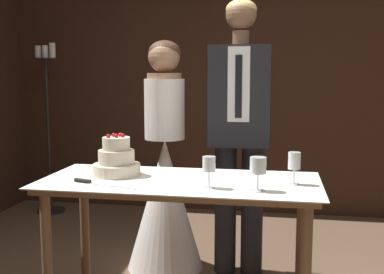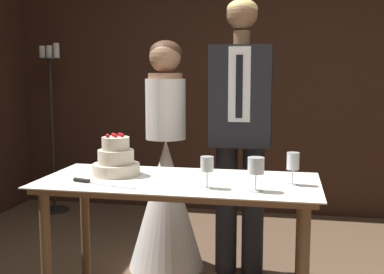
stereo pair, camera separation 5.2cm
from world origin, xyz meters
The scene contains 10 objects.
wall_back centered at (0.00, 2.47, 1.42)m, with size 4.95×0.12×2.84m, color #382116.
cake_table centered at (-0.14, 0.13, 0.71)m, with size 1.51×0.68×0.82m.
tiered_cake centered at (-0.51, 0.18, 0.90)m, with size 0.27×0.27×0.24m.
cake_knife centered at (-0.56, -0.05, 0.82)m, with size 0.38×0.13×0.02m.
wine_glass_near centered at (0.05, -0.03, 0.93)m, with size 0.07×0.07×0.16m.
wine_glass_middle centered at (0.29, -0.05, 0.94)m, with size 0.08×0.08×0.17m.
wine_glass_far centered at (0.47, 0.12, 0.94)m, with size 0.06×0.06×0.17m.
bride centered at (-0.40, 0.87, 0.60)m, with size 0.54×0.54×1.62m.
groom centered at (0.13, 0.87, 1.05)m, with size 0.41×0.25×1.88m.
candle_stand centered at (-1.87, 2.04, 0.86)m, with size 0.28×0.28×1.69m.
Camera 2 is at (0.43, -2.37, 1.38)m, focal length 45.00 mm.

